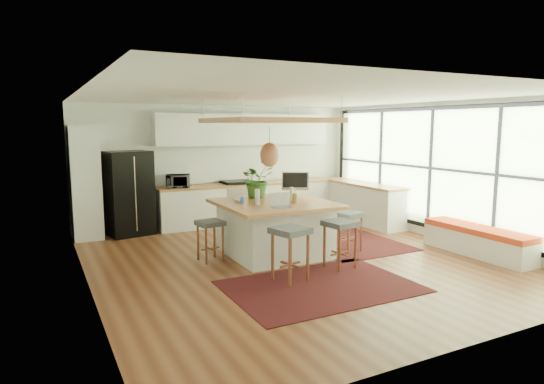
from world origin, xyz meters
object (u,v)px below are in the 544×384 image
stool_right_front (348,232)px  fridge (129,190)px  stool_right_back (328,223)px  stool_left_side (210,240)px  island_plant (257,183)px  stool_near_right (340,246)px  microwave (178,180)px  stool_near_left (290,257)px  monitor (295,183)px  island (274,228)px  laptop (281,200)px

stool_right_front → fridge: bearing=135.7°
stool_right_back → stool_left_side: bearing=-173.8°
fridge → island_plant: size_ratio=2.51×
stool_near_right → microwave: microwave is taller
fridge → stool_near_left: size_ratio=2.18×
fridge → monitor: size_ratio=3.41×
island → stool_right_back: size_ratio=2.59×
stool_left_side → monitor: 1.96m
fridge → microwave: 1.05m
stool_right_front → stool_right_back: (0.14, 0.85, 0.00)m
stool_right_back → island: bearing=-163.6°
stool_near_right → island_plant: size_ratio=1.10×
stool_near_right → microwave: bearing=110.9°
stool_near_right → stool_right_front: 1.01m
island → laptop: 0.80m
island_plant → stool_right_front: bearing=-38.8°
stool_near_left → monitor: bearing=58.1°
fridge → island: (1.96, -2.69, -0.46)m
stool_right_back → stool_left_side: (-2.52, -0.27, 0.00)m
stool_right_front → monitor: monitor is taller
stool_near_left → stool_left_side: (-0.67, 1.50, 0.00)m
fridge → stool_near_right: size_ratio=2.27×
stool_left_side → microwave: (0.20, 2.56, 0.74)m
fridge → microwave: size_ratio=3.48×
stool_near_right → island: bearing=115.3°
stool_near_right → laptop: 1.18m
stool_right_front → laptop: size_ratio=2.07×
laptop → island_plant: (0.11, 1.13, 0.15)m
stool_near_right → microwave: 4.21m
fridge → stool_near_right: (2.51, -3.86, -0.57)m
island_plant → laptop: bearing=-95.4°
stool_right_front → island: bearing=160.5°
stool_right_back → stool_right_front: bearing=-99.4°
stool_near_right → stool_left_side: stool_near_right is taller
stool_left_side → monitor: monitor is taller
island_plant → island: bearing=-86.1°
microwave → stool_right_front: bearing=-36.0°
island_plant → fridge: bearing=132.5°
monitor → island_plant: size_ratio=0.74×
stool_near_right → stool_near_left: bearing=-169.2°
stool_near_right → microwave: (-1.48, 3.87, 0.74)m
island → monitor: bearing=30.8°
island → laptop: (-0.15, -0.53, 0.58)m
stool_right_back → island_plant: (-1.44, 0.19, 0.84)m
island → stool_near_right: bearing=-64.7°
fridge → laptop: size_ratio=4.96×
island → stool_right_front: size_ratio=2.57×
stool_near_left → island_plant: size_ratio=1.15×
stool_near_left → stool_near_right: stool_near_left is taller
stool_right_back → microwave: 3.34m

